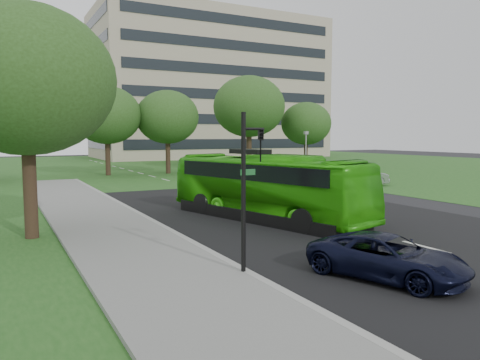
{
  "coord_description": "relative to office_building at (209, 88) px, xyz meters",
  "views": [
    {
      "loc": [
        -13.15,
        -17.16,
        3.89
      ],
      "look_at": [
        -2.02,
        4.09,
        1.6
      ],
      "focal_mm": 35.0,
      "sensor_mm": 36.0,
      "label": 1
    }
  ],
  "objects": [
    {
      "name": "tree_park_e",
      "position": [
        -3.01,
        -34.39,
        -7.24
      ],
      "size": [
        5.81,
        5.81,
        7.74
      ],
      "color": "black",
      "rests_on": "ground"
    },
    {
      "name": "tree_park_c",
      "position": [
        -19.48,
        -33.43,
        -6.77
      ],
      "size": [
        6.36,
        6.36,
        8.45
      ],
      "color": "black",
      "rests_on": "ground"
    },
    {
      "name": "suv",
      "position": [
        -25.78,
        -69.96,
        -11.9
      ],
      "size": [
        3.34,
        4.73,
        1.2
      ],
      "primitive_type": "imported",
      "rotation": [
        0.0,
        0.0,
        0.35
      ],
      "color": "black",
      "rests_on": "ground"
    },
    {
      "name": "camera_pole",
      "position": [
        -8.44,
        -41.96,
        -9.73
      ],
      "size": [
        0.42,
        0.38,
        4.29
      ],
      "rotation": [
        0.0,
        0.0,
        -0.25
      ],
      "color": "gray",
      "rests_on": "ground"
    },
    {
      "name": "tree_side_near",
      "position": [
        -34.01,
        -59.98,
        -6.59
      ],
      "size": [
        6.56,
        6.56,
        8.71
      ],
      "color": "black",
      "rests_on": "ground"
    },
    {
      "name": "ground",
      "position": [
        -21.96,
        -61.96,
        -12.5
      ],
      "size": [
        160.0,
        160.0,
        0.0
      ],
      "primitive_type": "plane",
      "color": "black",
      "rests_on": "ground"
    },
    {
      "name": "sedan",
      "position": [
        -10.55,
        -51.96,
        -11.73
      ],
      "size": [
        4.66,
        1.64,
        1.53
      ],
      "primitive_type": "imported",
      "rotation": [
        0.0,
        0.0,
        1.57
      ],
      "color": "#AAAAAF",
      "rests_on": "ground"
    },
    {
      "name": "street_surfaces",
      "position": [
        -22.34,
        -39.21,
        -12.47
      ],
      "size": [
        120.0,
        120.0,
        0.15
      ],
      "color": "black",
      "rests_on": "ground"
    },
    {
      "name": "bus",
      "position": [
        -24.02,
        -60.57,
        -10.99
      ],
      "size": [
        5.3,
        11.12,
        3.02
      ],
      "primitive_type": "imported",
      "rotation": [
        0.0,
        0.0,
        0.27
      ],
      "color": "#30B711",
      "rests_on": "ground"
    },
    {
      "name": "traffic_light",
      "position": [
        -29.02,
        -67.96,
        -9.85
      ],
      "size": [
        0.73,
        0.21,
        4.52
      ],
      "rotation": [
        0.0,
        0.0,
        -0.25
      ],
      "color": "black",
      "rests_on": "ground"
    },
    {
      "name": "office_building",
      "position": [
        0.0,
        0.0,
        0.0
      ],
      "size": [
        40.1,
        20.1,
        25.0
      ],
      "color": "tan",
      "rests_on": "ground"
    },
    {
      "name": "tree_park_b",
      "position": [
        -25.41,
        -32.86,
        -6.66
      ],
      "size": [
        6.6,
        6.6,
        8.65
      ],
      "color": "black",
      "rests_on": "ground"
    },
    {
      "name": "tree_park_d",
      "position": [
        -10.31,
        -33.92,
        -5.47
      ],
      "size": [
        7.85,
        7.85,
        10.38
      ],
      "color": "black",
      "rests_on": "ground"
    }
  ]
}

